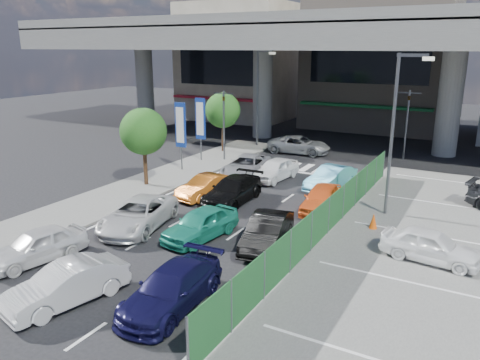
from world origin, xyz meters
The scene contains 30 objects.
ground centered at (0.00, 0.00, 0.00)m, with size 120.00×120.00×0.00m, color black.
parking_lot centered at (11.00, 2.00, 0.03)m, with size 12.00×28.00×0.06m, color #585856.
sidewalk_left centered at (-7.00, 4.00, 0.06)m, with size 4.00×30.00×0.12m, color #585856.
fence_run centered at (5.30, 1.00, 0.90)m, with size 0.16×22.00×1.80m, color #1C5225, non-canonical shape.
expressway centered at (0.00, 22.00, 8.76)m, with size 64.00×14.00×10.75m.
building_west centered at (-16.00, 31.97, 6.49)m, with size 12.00×10.90×13.00m.
building_center centered at (0.00, 32.97, 7.49)m, with size 14.00×10.90×15.00m.
traffic_light_left centered at (-6.20, 12.00, 3.94)m, with size 1.60×1.24×5.20m.
traffic_light_right centered at (5.50, 19.00, 3.94)m, with size 1.60×1.24×5.20m.
street_lamp_right centered at (7.17, 6.00, 4.77)m, with size 1.65×0.22×8.00m.
street_lamp_left centered at (-6.33, 18.00, 4.77)m, with size 1.65×0.22×8.00m.
signboard_near centered at (-7.20, 7.99, 3.06)m, with size 0.80×0.14×4.70m.
signboard_far centered at (-7.60, 10.99, 3.06)m, with size 0.80×0.14×4.70m.
tree_near centered at (-7.00, 4.00, 3.39)m, with size 2.80×2.80×4.80m.
tree_far centered at (-7.80, 14.50, 3.39)m, with size 2.80×2.80×4.80m.
van_white_back_left centered at (-3.94, -6.26, 0.67)m, with size 1.58×3.93×1.34m, color silver.
hatch_white_back_mid centered at (-0.37, -7.92, 0.68)m, with size 1.44×4.12×1.36m, color silver.
minivan_navy_back centered at (2.82, -6.41, 0.66)m, with size 1.86×4.57×1.33m, color #0F0E34.
sedan_white_mid_left centered at (-2.78, -1.58, 0.69)m, with size 2.29×4.97×1.38m, color silver.
taxi_teal_mid centered at (0.47, -1.17, 0.69)m, with size 1.63×4.05×1.38m, color #1F957A.
hatch_black_mid_right centered at (3.47, -0.56, 0.69)m, with size 1.46×4.19×1.38m, color black.
taxi_orange_left centered at (-2.57, 3.92, 0.64)m, with size 1.35×3.86×1.27m, color orange.
sedan_black_mid centered at (-0.79, 3.84, 0.69)m, with size 1.93×4.76×1.38m, color black.
taxi_orange_right centered at (3.98, 4.88, 0.69)m, with size 1.63×4.05×1.38m, color orange.
wagon_silver_front_left centered at (-2.68, 8.94, 0.69)m, with size 2.29×4.97×1.38m, color #93949A.
sedan_white_front_mid centered at (-0.68, 9.14, 0.69)m, with size 1.63×4.05×1.38m, color white.
kei_truck_front_right centered at (3.12, 8.89, 0.69)m, with size 1.46×4.19×1.38m, color #54AACD.
crossing_wagon_silver centered at (-2.26, 17.10, 0.69)m, with size 2.28×4.94×1.37m, color #929598.
parked_sedan_white centered at (9.77, 1.26, 0.71)m, with size 1.54×3.82×1.30m, color white.
traffic_cone centered at (6.96, 3.62, 0.43)m, with size 0.38×0.38×0.73m, color #F2580D.
Camera 1 is at (11.45, -17.32, 8.30)m, focal length 35.00 mm.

